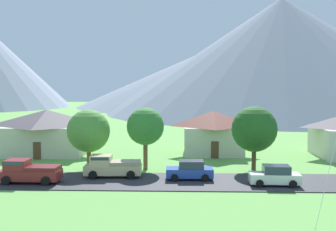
{
  "coord_description": "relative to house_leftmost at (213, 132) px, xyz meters",
  "views": [
    {
      "loc": [
        0.44,
        -5.58,
        8.55
      ],
      "look_at": [
        -0.56,
        23.55,
        6.39
      ],
      "focal_mm": 44.37,
      "sensor_mm": 36.0,
      "label": 1
    }
  ],
  "objects": [
    {
      "name": "tree_left_of_center",
      "position": [
        -13.23,
        -9.8,
        1.13
      ],
      "size": [
        4.32,
        4.32,
        6.08
      ],
      "color": "brown",
      "rests_on": "ground"
    },
    {
      "name": "tree_near_left",
      "position": [
        -7.51,
        -9.62,
        1.57
      ],
      "size": [
        3.76,
        3.76,
        6.26
      ],
      "color": "brown",
      "rests_on": "ground"
    },
    {
      "name": "mountain_west_ridge",
      "position": [
        25.82,
        75.88,
        14.49
      ],
      "size": [
        104.39,
        104.39,
        34.53
      ],
      "primitive_type": "cone",
      "color": "slate",
      "rests_on": "ground"
    },
    {
      "name": "pickup_truck_sand_east_side",
      "position": [
        -10.32,
        -13.37,
        -1.72
      ],
      "size": [
        5.27,
        2.48,
        1.99
      ],
      "color": "#C6B284",
      "rests_on": "road_strip"
    },
    {
      "name": "mountain_east_ridge",
      "position": [
        15.31,
        115.07,
        10.32
      ],
      "size": [
        120.63,
        120.63,
        26.18
      ],
      "primitive_type": "cone",
      "color": "slate",
      "rests_on": "ground"
    },
    {
      "name": "road_strip",
      "position": [
        -4.25,
        -14.98,
        -2.73
      ],
      "size": [
        160.0,
        6.76,
        0.08
      ],
      "primitive_type": "cube",
      "color": "#2D2D33",
      "rests_on": "ground"
    },
    {
      "name": "tree_right_of_center",
      "position": [
        3.39,
        -9.56,
        1.34
      ],
      "size": [
        4.55,
        4.55,
        6.41
      ],
      "color": "#4C3823",
      "rests_on": "ground"
    },
    {
      "name": "parked_car_blue_mid_west",
      "position": [
        -3.1,
        -14.11,
        -1.91
      ],
      "size": [
        4.24,
        2.16,
        1.68
      ],
      "color": "#2847A8",
      "rests_on": "road_strip"
    },
    {
      "name": "parked_car_white_west_end",
      "position": [
        4.05,
        -16.1,
        -1.91
      ],
      "size": [
        4.27,
        2.21,
        1.68
      ],
      "color": "white",
      "rests_on": "road_strip"
    },
    {
      "name": "house_left_center",
      "position": [
        -20.45,
        -0.72,
        0.07
      ],
      "size": [
        10.43,
        7.98,
        5.49
      ],
      "color": "beige",
      "rests_on": "ground"
    },
    {
      "name": "house_leftmost",
      "position": [
        0.0,
        0.0,
        0.0
      ],
      "size": [
        7.61,
        6.66,
        5.36
      ],
      "color": "beige",
      "rests_on": "ground"
    },
    {
      "name": "pickup_truck_maroon_west_side",
      "position": [
        -17.14,
        -15.91,
        -1.72
      ],
      "size": [
        5.24,
        2.4,
        1.99
      ],
      "color": "maroon",
      "rests_on": "road_strip"
    }
  ]
}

